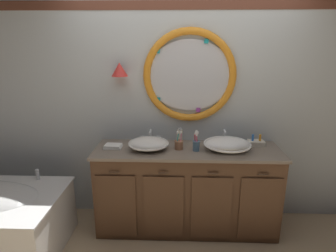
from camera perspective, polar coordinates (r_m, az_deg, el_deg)
ground_plane at (r=3.15m, az=2.87°, el=-22.10°), size 14.00×14.00×0.00m
back_wall_assembly at (r=3.12m, az=3.13°, el=4.57°), size 6.40×0.26×2.60m
vanity_counter at (r=3.13m, az=3.77°, el=-12.40°), size 1.91×0.60×0.91m
sink_basin_left at (r=2.90m, az=-3.94°, el=-3.54°), size 0.42×0.42×0.12m
sink_basin_right at (r=2.93m, az=11.81°, el=-3.58°), size 0.48×0.48×0.13m
faucet_set_left at (r=3.11m, az=-3.52°, el=-2.21°), size 0.23×0.15×0.15m
faucet_set_right at (r=3.14m, az=11.15°, el=-2.34°), size 0.22×0.12×0.15m
toothbrush_holder_left at (r=2.91m, az=2.19°, el=-3.71°), size 0.10×0.10×0.19m
toothbrush_holder_right at (r=2.88m, az=5.69°, el=-3.79°), size 0.08×0.08×0.21m
soap_dispenser at (r=3.09m, az=2.37°, el=-1.98°), size 0.06×0.07×0.17m
folded_hand_towel at (r=3.01m, az=-10.98°, el=-4.02°), size 0.18×0.14×0.04m
toiletry_basket at (r=3.16m, az=17.24°, el=-3.20°), size 0.17×0.12×0.12m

